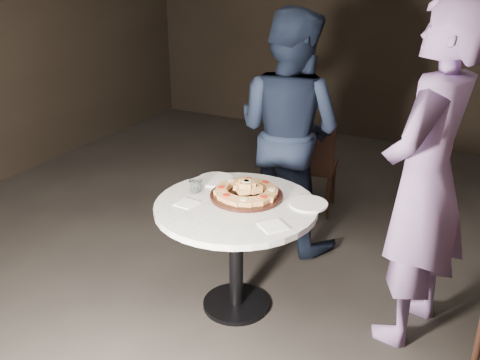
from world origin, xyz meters
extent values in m
plane|color=black|center=(0.00, 0.00, 0.00)|extent=(7.00, 7.00, 0.00)
cylinder|color=black|center=(-0.04, -0.11, 0.01)|extent=(0.51, 0.51, 0.03)
cylinder|color=black|center=(-0.04, -0.11, 0.36)|extent=(0.10, 0.10, 0.65)
cylinder|color=silver|center=(-0.04, -0.11, 0.69)|extent=(1.16, 1.16, 0.04)
cylinder|color=black|center=(-0.03, 0.00, 0.72)|extent=(0.54, 0.54, 0.02)
cube|color=#BF844A|center=(0.11, -0.06, 0.75)|extent=(0.09, 0.11, 0.04)
cylinder|color=red|center=(0.11, -0.06, 0.76)|extent=(0.05, 0.05, 0.01)
cube|color=#BF844A|center=(0.12, 0.00, 0.75)|extent=(0.09, 0.10, 0.04)
cube|color=#BF844A|center=(0.11, 0.05, 0.75)|extent=(0.10, 0.11, 0.04)
cylinder|color=beige|center=(0.11, 0.05, 0.76)|extent=(0.05, 0.05, 0.01)
cube|color=#BF844A|center=(0.08, 0.10, 0.75)|extent=(0.11, 0.12, 0.04)
cube|color=#BF844A|center=(0.03, 0.13, 0.75)|extent=(0.11, 0.11, 0.04)
cylinder|color=red|center=(0.03, 0.13, 0.76)|extent=(0.06, 0.06, 0.01)
cube|color=#BF844A|center=(-0.02, 0.15, 0.75)|extent=(0.10, 0.08, 0.04)
cube|color=#BF844A|center=(-0.08, 0.14, 0.75)|extent=(0.10, 0.09, 0.04)
cylinder|color=red|center=(-0.08, 0.14, 0.76)|extent=(0.05, 0.05, 0.01)
cube|color=#BF844A|center=(-0.13, 0.10, 0.75)|extent=(0.11, 0.12, 0.04)
cube|color=#BF844A|center=(-0.16, 0.06, 0.75)|extent=(0.10, 0.11, 0.04)
cylinder|color=beige|center=(-0.16, 0.06, 0.76)|extent=(0.05, 0.05, 0.01)
cube|color=#BF844A|center=(-0.18, 0.00, 0.75)|extent=(0.08, 0.10, 0.04)
cube|color=#BF844A|center=(-0.16, -0.06, 0.75)|extent=(0.09, 0.10, 0.04)
cylinder|color=red|center=(-0.16, -0.06, 0.76)|extent=(0.05, 0.05, 0.01)
cube|color=#BF844A|center=(-0.13, -0.11, 0.75)|extent=(0.11, 0.12, 0.04)
cube|color=#BF844A|center=(-0.08, -0.14, 0.75)|extent=(0.11, 0.10, 0.04)
cylinder|color=red|center=(-0.08, -0.14, 0.76)|extent=(0.05, 0.05, 0.01)
cube|color=#BF844A|center=(-0.03, -0.15, 0.75)|extent=(0.10, 0.08, 0.04)
cube|color=#BF844A|center=(0.03, -0.14, 0.75)|extent=(0.11, 0.10, 0.04)
cylinder|color=beige|center=(0.03, -0.14, 0.76)|extent=(0.05, 0.05, 0.01)
cube|color=#BF844A|center=(0.08, -0.11, 0.75)|extent=(0.12, 0.11, 0.04)
cube|color=#BF844A|center=(0.02, 0.00, 0.77)|extent=(0.11, 0.11, 0.04)
cylinder|color=#2D6B1E|center=(0.02, 0.00, 0.79)|extent=(0.06, 0.06, 0.01)
cube|color=#BF844A|center=(-0.03, 0.05, 0.77)|extent=(0.11, 0.10, 0.03)
cylinder|color=beige|center=(-0.03, 0.05, 0.79)|extent=(0.06, 0.06, 0.01)
cube|color=#BF844A|center=(-0.07, 0.00, 0.77)|extent=(0.10, 0.11, 0.04)
cylinder|color=orange|center=(-0.07, 0.00, 0.79)|extent=(0.06, 0.06, 0.01)
cube|color=#BF844A|center=(-0.03, -0.05, 0.77)|extent=(0.11, 0.11, 0.04)
cylinder|color=red|center=(-0.03, -0.05, 0.79)|extent=(0.06, 0.06, 0.01)
cube|color=#BF844A|center=(0.02, 0.00, 0.77)|extent=(0.11, 0.11, 0.03)
cylinder|color=#2D6B1E|center=(0.02, 0.00, 0.79)|extent=(0.06, 0.06, 0.01)
cube|color=#BF844A|center=(-0.02, -0.03, 0.81)|extent=(0.10, 0.11, 0.04)
cylinder|color=beige|center=(-0.02, -0.03, 0.82)|extent=(0.05, 0.05, 0.01)
cube|color=#BF844A|center=(-0.01, -0.02, 0.81)|extent=(0.12, 0.11, 0.04)
cylinder|color=beige|center=(-0.01, -0.02, 0.82)|extent=(0.06, 0.06, 0.01)
cylinder|color=white|center=(-0.31, 0.12, 0.72)|extent=(0.30, 0.30, 0.01)
cylinder|color=white|center=(0.34, 0.07, 0.72)|extent=(0.29, 0.29, 0.01)
imported|color=silver|center=(-0.33, -0.08, 0.75)|extent=(0.10, 0.10, 0.08)
cube|color=white|center=(-0.29, -0.25, 0.71)|extent=(0.12, 0.12, 0.01)
cube|color=white|center=(0.27, -0.27, 0.71)|extent=(0.18, 0.18, 0.01)
cube|color=black|center=(-0.11, 1.41, 0.40)|extent=(0.43, 0.43, 0.04)
cube|color=black|center=(-0.08, 1.23, 0.59)|extent=(0.37, 0.10, 0.40)
cylinder|color=black|center=(0.01, 1.59, 0.20)|extent=(0.04, 0.04, 0.40)
cylinder|color=black|center=(-0.30, 1.53, 0.20)|extent=(0.04, 0.04, 0.40)
cylinder|color=black|center=(0.07, 1.28, 0.20)|extent=(0.04, 0.04, 0.40)
cylinder|color=black|center=(-0.24, 1.22, 0.20)|extent=(0.04, 0.04, 0.40)
imported|color=black|center=(-0.11, 0.83, 0.86)|extent=(0.95, 0.80, 1.73)
imported|color=slate|center=(0.94, 0.16, 0.94)|extent=(0.58, 0.77, 1.89)
camera|label=1|loc=(1.28, -2.56, 2.05)|focal=40.00mm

